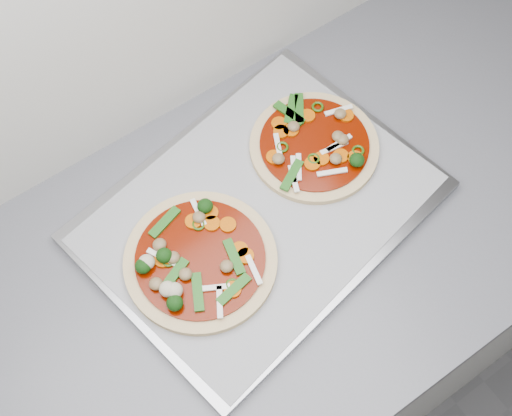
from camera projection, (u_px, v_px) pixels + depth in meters
baking_tray at (259, 211)px, 1.10m from camera, size 0.57×0.46×0.02m
parchment at (259, 208)px, 1.09m from camera, size 0.55×0.44×0.00m
pizza_left at (197, 260)px, 1.04m from camera, size 0.23×0.23×0.04m
pizza_right at (315, 145)px, 1.13m from camera, size 0.26×0.26×0.03m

